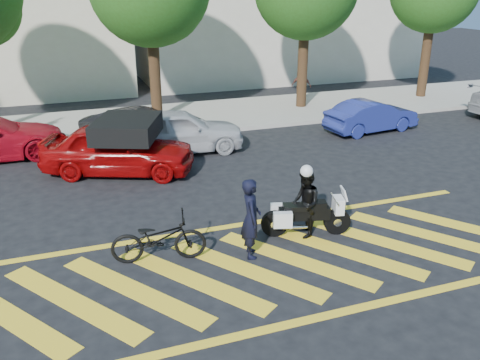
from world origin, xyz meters
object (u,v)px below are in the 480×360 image
object	(u,v)px
parked_mid_right	(178,131)
officer_bike	(251,218)
parked_mid_left	(147,125)
parked_right	(371,116)
bicycle	(159,238)
officer_moto	(305,204)
red_convertible	(118,149)
police_motorcycle	(305,215)

from	to	relation	value
parked_mid_right	officer_bike	bearing A→B (deg)	-177.93
parked_mid_left	parked_mid_right	xyz separation A→B (m)	(0.80, -1.40, 0.10)
parked_right	bicycle	bearing A→B (deg)	118.24
officer_moto	red_convertible	distance (m)	6.43
officer_bike	parked_mid_left	bearing A→B (deg)	17.10
red_convertible	police_motorcycle	bearing A→B (deg)	-125.97
red_convertible	parked_mid_right	size ratio (longest dim) A/B	1.02
officer_bike	officer_moto	bearing A→B (deg)	-60.03
police_motorcycle	parked_right	bearing A→B (deg)	63.19
officer_moto	parked_mid_left	world-z (taller)	officer_moto
bicycle	parked_mid_left	xyz separation A→B (m)	(1.23, 8.28, 0.13)
officer_bike	parked_right	xyz separation A→B (m)	(7.68, 7.30, -0.25)
bicycle	officer_moto	size ratio (longest dim) A/B	1.24
police_motorcycle	parked_mid_right	distance (m)	6.98
officer_bike	officer_moto	size ratio (longest dim) A/B	1.10
bicycle	parked_mid_left	world-z (taller)	parked_mid_left
bicycle	officer_moto	xyz separation A→B (m)	(3.28, 0.01, 0.27)
officer_moto	parked_mid_left	xyz separation A→B (m)	(-2.05, 8.27, -0.14)
officer_moto	parked_right	world-z (taller)	officer_moto
parked_mid_left	parked_mid_right	bearing A→B (deg)	-150.99
parked_mid_right	parked_mid_left	bearing A→B (deg)	33.33
bicycle	red_convertible	size ratio (longest dim) A/B	0.43
bicycle	police_motorcycle	world-z (taller)	bicycle
red_convertible	parked_mid_left	bearing A→B (deg)	-3.23
parked_mid_right	police_motorcycle	bearing A→B (deg)	-165.96
police_motorcycle	red_convertible	distance (m)	6.44
red_convertible	parked_right	world-z (taller)	red_convertible
police_motorcycle	parked_mid_right	xyz separation A→B (m)	(-1.27, 6.86, 0.25)
bicycle	parked_mid_right	distance (m)	7.17
police_motorcycle	parked_right	world-z (taller)	parked_right
bicycle	officer_moto	bearing A→B (deg)	-79.98
police_motorcycle	red_convertible	world-z (taller)	red_convertible
bicycle	parked_mid_right	bearing A→B (deg)	-6.64
red_convertible	parked_mid_left	world-z (taller)	red_convertible
red_convertible	parked_mid_left	distance (m)	3.09
parked_mid_right	parked_right	size ratio (longest dim) A/B	1.18
parked_mid_left	bicycle	bearing A→B (deg)	170.78
officer_bike	parked_right	bearing A→B (deg)	-33.34
red_convertible	parked_right	xyz separation A→B (m)	(9.62, 1.39, -0.15)
officer_bike	parked_mid_right	world-z (taller)	officer_bike
red_convertible	parked_right	distance (m)	9.72
red_convertible	officer_bike	bearing A→B (deg)	-139.69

